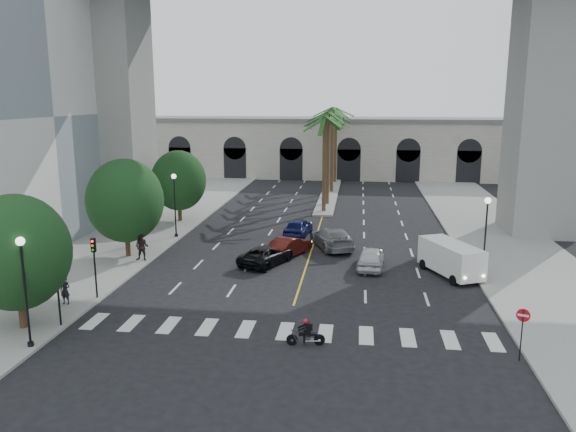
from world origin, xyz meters
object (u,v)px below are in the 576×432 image
object	(u,v)px
motorcycle_rider	(307,333)
cargo_van	(451,258)
car_e	(298,227)
do_not_enter_sign	(523,323)
lamp_post_right	(486,231)
car_d	(332,238)
car_a	(371,258)
car_c	(267,255)
lamp_post_left_near	(24,283)
pedestrian_b	(142,247)
car_b	(289,246)
lamp_post_left_far	(175,200)
pedestrian_a	(65,290)
traffic_signal_far	(94,258)
traffic_signal_near	(57,280)

from	to	relation	value
motorcycle_rider	cargo_van	xyz separation A→B (m)	(8.30, 11.63, 0.61)
car_e	do_not_enter_sign	distance (m)	24.71
lamp_post_right	car_d	bearing A→B (deg)	146.32
car_a	cargo_van	xyz separation A→B (m)	(5.13, -1.02, 0.46)
motorcycle_rider	car_c	bearing A→B (deg)	99.79
car_e	cargo_van	size ratio (longest dim) A/B	0.82
lamp_post_left_near	pedestrian_b	xyz separation A→B (m)	(-0.14, 14.00, -2.08)
car_b	do_not_enter_sign	size ratio (longest dim) A/B	1.78
car_b	car_c	world-z (taller)	car_b
lamp_post_left_far	motorcycle_rider	xyz separation A→B (m)	(12.62, -18.97, -2.63)
car_c	car_d	bearing A→B (deg)	-107.95
car_a	cargo_van	size ratio (longest dim) A/B	0.81
lamp_post_right	pedestrian_b	size ratio (longest dim) A/B	2.71
motorcycle_rider	pedestrian_a	xyz separation A→B (m)	(-13.75, 3.27, 0.35)
car_d	pedestrian_a	xyz separation A→B (m)	(-14.04, -14.29, 0.13)
traffic_signal_far	cargo_van	distance (m)	22.05
motorcycle_rider	pedestrian_b	bearing A→B (deg)	129.05
lamp_post_right	pedestrian_a	bearing A→B (deg)	-162.18
car_a	car_e	bearing A→B (deg)	-51.09
lamp_post_left_far	car_a	size ratio (longest dim) A/B	1.23
lamp_post_right	pedestrian_b	xyz separation A→B (m)	(-22.94, 1.00, -2.08)
traffic_signal_near	do_not_enter_sign	bearing A→B (deg)	-2.19
motorcycle_rider	car_a	size ratio (longest dim) A/B	0.42
car_d	pedestrian_b	world-z (taller)	pedestrian_b
car_b	pedestrian_a	bearing A→B (deg)	71.03
lamp_post_left_far	car_d	distance (m)	13.20
lamp_post_left_far	traffic_signal_far	world-z (taller)	lamp_post_left_far
car_b	car_d	bearing A→B (deg)	-115.00
lamp_post_right	do_not_enter_sign	bearing A→B (deg)	-93.56
lamp_post_right	car_b	distance (m)	13.74
traffic_signal_far	motorcycle_rider	bearing A→B (deg)	-19.63
traffic_signal_near	car_e	xyz separation A→B (m)	(9.80, 20.63, -1.75)
lamp_post_right	car_e	world-z (taller)	lamp_post_right
lamp_post_left_near	pedestrian_b	distance (m)	14.15
lamp_post_left_near	cargo_van	xyz separation A→B (m)	(20.92, 13.66, -2.02)
car_c	pedestrian_b	bearing A→B (deg)	28.10
car_a	car_c	xyz separation A→B (m)	(-7.19, 0.03, -0.08)
traffic_signal_near	pedestrian_b	bearing A→B (deg)	91.18
cargo_van	do_not_enter_sign	bearing A→B (deg)	-109.19
traffic_signal_near	car_a	size ratio (longest dim) A/B	0.84
lamp_post_left_far	cargo_van	bearing A→B (deg)	-19.33
cargo_van	lamp_post_left_far	bearing A→B (deg)	135.88
car_a	do_not_enter_sign	bearing A→B (deg)	119.84
car_b	pedestrian_a	distance (m)	16.09
car_a	car_b	bearing A→B (deg)	-17.64
lamp_post_left_near	car_a	world-z (taller)	lamp_post_left_near
pedestrian_b	do_not_enter_sign	xyz separation A→B (m)	(22.23, -12.34, 0.62)
traffic_signal_near	car_a	distance (m)	19.94
car_a	do_not_enter_sign	xyz separation A→B (m)	(6.30, -13.02, 1.02)
lamp_post_left_far	motorcycle_rider	world-z (taller)	lamp_post_left_far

